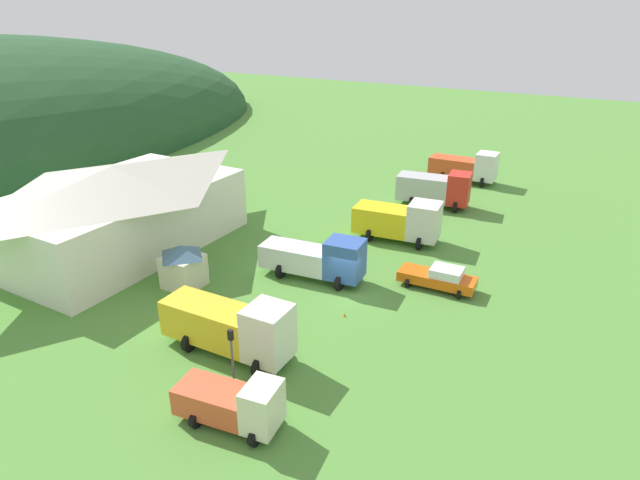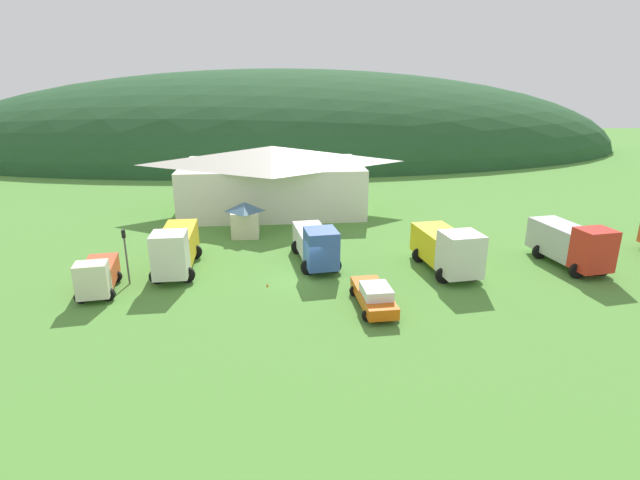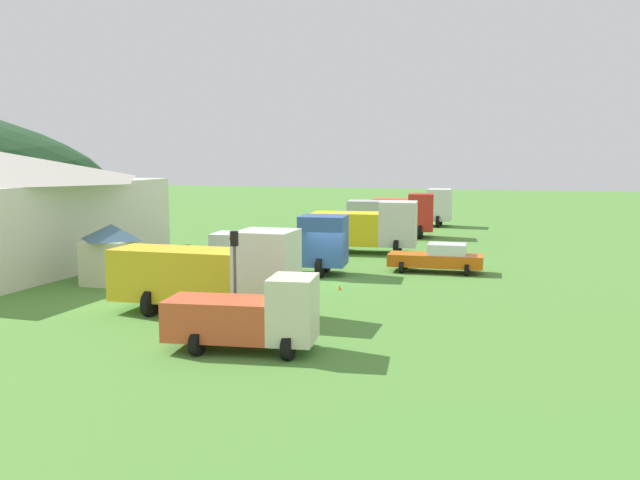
{
  "view_description": "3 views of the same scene",
  "coord_description": "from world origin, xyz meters",
  "px_view_note": "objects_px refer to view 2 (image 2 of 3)",
  "views": [
    {
      "loc": [
        -28.94,
        -14.66,
        18.25
      ],
      "look_at": [
        1.48,
        2.79,
        2.9
      ],
      "focal_mm": 30.3,
      "sensor_mm": 36.0,
      "label": 1
    },
    {
      "loc": [
        -1.87,
        -33.08,
        13.68
      ],
      "look_at": [
        1.34,
        1.36,
        2.35
      ],
      "focal_mm": 28.12,
      "sensor_mm": 36.0,
      "label": 2
    },
    {
      "loc": [
        -34.59,
        -10.28,
        6.65
      ],
      "look_at": [
        1.93,
        1.09,
        1.87
      ],
      "focal_mm": 38.3,
      "sensor_mm": 36.0,
      "label": 3
    }
  ],
  "objects_px": {
    "depot_building": "(272,178)",
    "flatbed_truck_yellow": "(448,248)",
    "heavy_rig_striped": "(176,247)",
    "crane_truck_red": "(571,243)",
    "traffic_light_west": "(126,251)",
    "service_pickup_orange": "(374,296)",
    "light_truck_cream": "(97,275)",
    "box_truck_blue": "(316,244)",
    "play_shed_cream": "(245,219)",
    "traffic_cone_near_pickup": "(267,286)"
  },
  "relations": [
    {
      "from": "play_shed_cream",
      "to": "light_truck_cream",
      "type": "height_order",
      "value": "play_shed_cream"
    },
    {
      "from": "heavy_rig_striped",
      "to": "flatbed_truck_yellow",
      "type": "height_order",
      "value": "heavy_rig_striped"
    },
    {
      "from": "box_truck_blue",
      "to": "service_pickup_orange",
      "type": "distance_m",
      "value": 8.54
    },
    {
      "from": "crane_truck_red",
      "to": "heavy_rig_striped",
      "type": "bearing_deg",
      "value": -101.61
    },
    {
      "from": "light_truck_cream",
      "to": "service_pickup_orange",
      "type": "bearing_deg",
      "value": 69.37
    },
    {
      "from": "box_truck_blue",
      "to": "flatbed_truck_yellow",
      "type": "relative_size",
      "value": 1.06
    },
    {
      "from": "depot_building",
      "to": "service_pickup_orange",
      "type": "relative_size",
      "value": 3.69
    },
    {
      "from": "service_pickup_orange",
      "to": "traffic_cone_near_pickup",
      "type": "relative_size",
      "value": 11.45
    },
    {
      "from": "light_truck_cream",
      "to": "traffic_cone_near_pickup",
      "type": "xyz_separation_m",
      "value": [
        11.1,
        -0.02,
        -1.25
      ]
    },
    {
      "from": "box_truck_blue",
      "to": "crane_truck_red",
      "type": "bearing_deg",
      "value": 76.82
    },
    {
      "from": "play_shed_cream",
      "to": "box_truck_blue",
      "type": "relative_size",
      "value": 0.4
    },
    {
      "from": "play_shed_cream",
      "to": "flatbed_truck_yellow",
      "type": "xyz_separation_m",
      "value": [
        15.06,
        -10.1,
        0.21
      ]
    },
    {
      "from": "traffic_cone_near_pickup",
      "to": "traffic_light_west",
      "type": "bearing_deg",
      "value": 172.02
    },
    {
      "from": "traffic_light_west",
      "to": "play_shed_cream",
      "type": "bearing_deg",
      "value": 53.96
    },
    {
      "from": "service_pickup_orange",
      "to": "traffic_cone_near_pickup",
      "type": "bearing_deg",
      "value": -124.01
    },
    {
      "from": "depot_building",
      "to": "crane_truck_red",
      "type": "xyz_separation_m",
      "value": [
        22.15,
        -18.84,
        -1.68
      ]
    },
    {
      "from": "play_shed_cream",
      "to": "crane_truck_red",
      "type": "distance_m",
      "value": 26.55
    },
    {
      "from": "heavy_rig_striped",
      "to": "box_truck_blue",
      "type": "distance_m",
      "value": 10.31
    },
    {
      "from": "heavy_rig_striped",
      "to": "traffic_light_west",
      "type": "xyz_separation_m",
      "value": [
        -2.87,
        -2.3,
        0.61
      ]
    },
    {
      "from": "play_shed_cream",
      "to": "traffic_light_west",
      "type": "xyz_separation_m",
      "value": [
        -7.5,
        -10.31,
        0.8
      ]
    },
    {
      "from": "crane_truck_red",
      "to": "light_truck_cream",
      "type": "bearing_deg",
      "value": -95.0
    },
    {
      "from": "light_truck_cream",
      "to": "depot_building",
      "type": "bearing_deg",
      "value": 142.72
    },
    {
      "from": "depot_building",
      "to": "heavy_rig_striped",
      "type": "bearing_deg",
      "value": -112.75
    },
    {
      "from": "crane_truck_red",
      "to": "traffic_light_west",
      "type": "distance_m",
      "value": 32.15
    },
    {
      "from": "play_shed_cream",
      "to": "traffic_cone_near_pickup",
      "type": "relative_size",
      "value": 6.63
    },
    {
      "from": "flatbed_truck_yellow",
      "to": "crane_truck_red",
      "type": "bearing_deg",
      "value": 84.61
    },
    {
      "from": "depot_building",
      "to": "heavy_rig_striped",
      "type": "distance_m",
      "value": 18.49
    },
    {
      "from": "play_shed_cream",
      "to": "traffic_light_west",
      "type": "distance_m",
      "value": 12.77
    },
    {
      "from": "light_truck_cream",
      "to": "service_pickup_orange",
      "type": "distance_m",
      "value": 18.14
    },
    {
      "from": "flatbed_truck_yellow",
      "to": "service_pickup_orange",
      "type": "xyz_separation_m",
      "value": [
        -6.47,
        -5.52,
        -0.99
      ]
    },
    {
      "from": "heavy_rig_striped",
      "to": "box_truck_blue",
      "type": "xyz_separation_m",
      "value": [
        10.3,
        0.37,
        -0.16
      ]
    },
    {
      "from": "box_truck_blue",
      "to": "service_pickup_orange",
      "type": "height_order",
      "value": "box_truck_blue"
    },
    {
      "from": "service_pickup_orange",
      "to": "traffic_cone_near_pickup",
      "type": "height_order",
      "value": "service_pickup_orange"
    },
    {
      "from": "depot_building",
      "to": "box_truck_blue",
      "type": "bearing_deg",
      "value": -79.15
    },
    {
      "from": "service_pickup_orange",
      "to": "traffic_cone_near_pickup",
      "type": "distance_m",
      "value": 7.74
    },
    {
      "from": "flatbed_truck_yellow",
      "to": "crane_truck_red",
      "type": "height_order",
      "value": "crane_truck_red"
    },
    {
      "from": "crane_truck_red",
      "to": "traffic_light_west",
      "type": "relative_size",
      "value": 1.84
    },
    {
      "from": "play_shed_cream",
      "to": "heavy_rig_striped",
      "type": "height_order",
      "value": "heavy_rig_striped"
    },
    {
      "from": "light_truck_cream",
      "to": "box_truck_blue",
      "type": "relative_size",
      "value": 0.68
    },
    {
      "from": "crane_truck_red",
      "to": "service_pickup_orange",
      "type": "distance_m",
      "value": 17.08
    },
    {
      "from": "light_truck_cream",
      "to": "box_truck_blue",
      "type": "height_order",
      "value": "box_truck_blue"
    },
    {
      "from": "light_truck_cream",
      "to": "flatbed_truck_yellow",
      "type": "distance_m",
      "value": 24.22
    },
    {
      "from": "depot_building",
      "to": "flatbed_truck_yellow",
      "type": "bearing_deg",
      "value": -56.6
    },
    {
      "from": "play_shed_cream",
      "to": "flatbed_truck_yellow",
      "type": "bearing_deg",
      "value": -33.84
    },
    {
      "from": "crane_truck_red",
      "to": "traffic_cone_near_pickup",
      "type": "xyz_separation_m",
      "value": [
        -22.64,
        -1.76,
        -1.84
      ]
    },
    {
      "from": "flatbed_truck_yellow",
      "to": "service_pickup_orange",
      "type": "relative_size",
      "value": 1.36
    },
    {
      "from": "light_truck_cream",
      "to": "heavy_rig_striped",
      "type": "xyz_separation_m",
      "value": [
        4.47,
        3.61,
        0.55
      ]
    },
    {
      "from": "heavy_rig_striped",
      "to": "service_pickup_orange",
      "type": "xyz_separation_m",
      "value": [
        13.22,
        -7.61,
        -0.98
      ]
    },
    {
      "from": "box_truck_blue",
      "to": "flatbed_truck_yellow",
      "type": "height_order",
      "value": "flatbed_truck_yellow"
    },
    {
      "from": "crane_truck_red",
      "to": "service_pickup_orange",
      "type": "height_order",
      "value": "crane_truck_red"
    }
  ]
}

